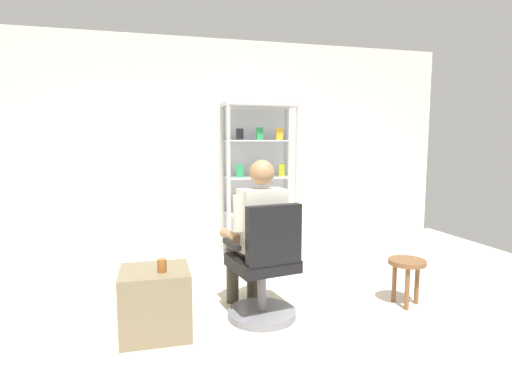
{
  "coord_description": "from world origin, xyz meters",
  "views": [
    {
      "loc": [
        -0.9,
        -2.17,
        1.42
      ],
      "look_at": [
        -0.03,
        1.2,
        1.0
      ],
      "focal_mm": 28.53,
      "sensor_mm": 36.0,
      "label": 1
    }
  ],
  "objects_px": {
    "storage_crate": "(155,302)",
    "tea_glass": "(162,266)",
    "display_cabinet_main": "(258,180)",
    "wooden_stool": "(407,269)",
    "seated_shopkeeper": "(256,229)",
    "office_chair": "(265,273)"
  },
  "relations": [
    {
      "from": "storage_crate",
      "to": "tea_glass",
      "type": "height_order",
      "value": "tea_glass"
    },
    {
      "from": "display_cabinet_main",
      "to": "wooden_stool",
      "type": "xyz_separation_m",
      "value": [
        0.84,
        -1.93,
        -0.63
      ]
    },
    {
      "from": "seated_shopkeeper",
      "to": "wooden_stool",
      "type": "height_order",
      "value": "seated_shopkeeper"
    },
    {
      "from": "seated_shopkeeper",
      "to": "wooden_stool",
      "type": "relative_size",
      "value": 3.15
    },
    {
      "from": "tea_glass",
      "to": "wooden_stool",
      "type": "xyz_separation_m",
      "value": [
        2.09,
        0.1,
        -0.22
      ]
    },
    {
      "from": "tea_glass",
      "to": "wooden_stool",
      "type": "bearing_deg",
      "value": 2.68
    },
    {
      "from": "office_chair",
      "to": "wooden_stool",
      "type": "distance_m",
      "value": 1.29
    },
    {
      "from": "seated_shopkeeper",
      "to": "storage_crate",
      "type": "relative_size",
      "value": 2.56
    },
    {
      "from": "office_chair",
      "to": "seated_shopkeeper",
      "type": "relative_size",
      "value": 0.74
    },
    {
      "from": "wooden_stool",
      "to": "seated_shopkeeper",
      "type": "bearing_deg",
      "value": 172.47
    },
    {
      "from": "wooden_stool",
      "to": "office_chair",
      "type": "bearing_deg",
      "value": 179.41
    },
    {
      "from": "storage_crate",
      "to": "tea_glass",
      "type": "bearing_deg",
      "value": -55.79
    },
    {
      "from": "tea_glass",
      "to": "wooden_stool",
      "type": "distance_m",
      "value": 2.1
    },
    {
      "from": "office_chair",
      "to": "storage_crate",
      "type": "xyz_separation_m",
      "value": [
        -0.85,
        -0.03,
        -0.15
      ]
    },
    {
      "from": "storage_crate",
      "to": "wooden_stool",
      "type": "height_order",
      "value": "storage_crate"
    },
    {
      "from": "office_chair",
      "to": "wooden_stool",
      "type": "bearing_deg",
      "value": -0.59
    },
    {
      "from": "tea_glass",
      "to": "wooden_stool",
      "type": "relative_size",
      "value": 0.24
    },
    {
      "from": "display_cabinet_main",
      "to": "office_chair",
      "type": "relative_size",
      "value": 1.98
    },
    {
      "from": "office_chair",
      "to": "wooden_stool",
      "type": "height_order",
      "value": "office_chair"
    },
    {
      "from": "wooden_stool",
      "to": "storage_crate",
      "type": "bearing_deg",
      "value": -179.49
    },
    {
      "from": "tea_glass",
      "to": "wooden_stool",
      "type": "height_order",
      "value": "tea_glass"
    },
    {
      "from": "seated_shopkeeper",
      "to": "display_cabinet_main",
      "type": "bearing_deg",
      "value": 74.82
    }
  ]
}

